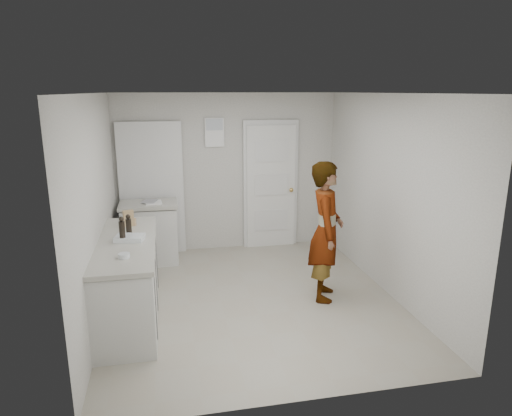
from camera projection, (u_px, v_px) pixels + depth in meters
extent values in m
plane|color=#9E9785|center=(252.00, 298.00, 5.72)|extent=(4.00, 4.00, 0.00)
plane|color=#ACAAA3|center=(228.00, 173.00, 7.30)|extent=(3.50, 0.00, 3.50)
plane|color=#ACAAA3|center=(300.00, 262.00, 3.51)|extent=(3.50, 0.00, 3.50)
plane|color=#ACAAA3|center=(97.00, 209.00, 5.07)|extent=(0.00, 4.00, 4.00)
plane|color=#ACAAA3|center=(387.00, 195.00, 5.74)|extent=(0.00, 4.00, 4.00)
plane|color=silver|center=(251.00, 93.00, 5.09)|extent=(4.00, 4.00, 0.00)
cube|color=silver|center=(271.00, 187.00, 7.43)|extent=(0.80, 0.05, 2.00)
cube|color=silver|center=(271.00, 185.00, 7.45)|extent=(0.90, 0.04, 2.10)
sphere|color=tan|center=(291.00, 190.00, 7.46)|extent=(0.07, 0.07, 0.07)
cube|color=white|center=(214.00, 132.00, 7.07)|extent=(0.30, 0.02, 0.45)
cube|color=black|center=(152.00, 190.00, 7.10)|extent=(0.90, 0.05, 2.04)
cube|color=silver|center=(152.00, 190.00, 7.07)|extent=(0.98, 0.02, 2.10)
cube|color=silver|center=(129.00, 282.00, 5.14)|extent=(0.60, 1.90, 0.86)
cube|color=black|center=(131.00, 314.00, 5.24)|extent=(0.56, 1.86, 0.08)
cube|color=#B0AEA2|center=(126.00, 243.00, 5.02)|extent=(0.64, 1.96, 0.05)
cube|color=silver|center=(150.00, 235.00, 6.84)|extent=(0.80, 0.55, 0.86)
cube|color=black|center=(152.00, 259.00, 6.93)|extent=(0.75, 0.54, 0.08)
cube|color=#B0AEA2|center=(148.00, 204.00, 6.72)|extent=(0.84, 0.61, 0.05)
imported|color=silver|center=(326.00, 231.00, 5.56)|extent=(0.60, 0.73, 1.72)
cube|color=#97794B|center=(128.00, 218.00, 5.53)|extent=(0.13, 0.09, 0.20)
cylinder|color=tan|center=(134.00, 222.00, 5.58)|extent=(0.06, 0.06, 0.09)
cylinder|color=black|center=(129.00, 228.00, 5.16)|extent=(0.06, 0.06, 0.20)
sphere|color=black|center=(128.00, 217.00, 5.12)|extent=(0.05, 0.05, 0.05)
cylinder|color=black|center=(122.00, 232.00, 4.94)|extent=(0.06, 0.06, 0.24)
sphere|color=black|center=(121.00, 219.00, 4.90)|extent=(0.05, 0.05, 0.05)
cube|color=silver|center=(130.00, 238.00, 5.03)|extent=(0.34, 0.27, 0.05)
cube|color=white|center=(130.00, 238.00, 5.03)|extent=(0.30, 0.23, 0.04)
cylinder|color=silver|center=(124.00, 256.00, 4.50)|extent=(0.12, 0.12, 0.04)
sphere|color=white|center=(122.00, 256.00, 4.49)|extent=(0.04, 0.04, 0.04)
sphere|color=white|center=(126.00, 255.00, 4.52)|extent=(0.04, 0.04, 0.04)
cube|color=white|center=(154.00, 202.00, 6.72)|extent=(0.25, 0.31, 0.01)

